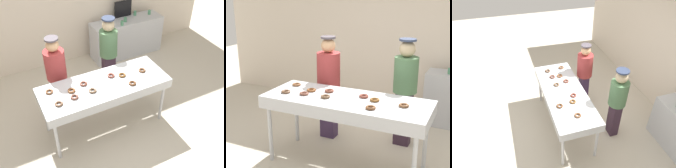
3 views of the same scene
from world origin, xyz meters
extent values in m
plane|color=beige|center=(0.00, 0.00, 0.00)|extent=(16.00, 16.00, 0.00)
cube|color=beige|center=(0.00, 2.46, 1.61)|extent=(8.00, 0.12, 3.23)
cube|color=#B7BABF|center=(0.00, 0.00, 0.88)|extent=(2.18, 0.83, 0.17)
cube|color=slate|center=(0.00, 0.00, 0.93)|extent=(1.85, 0.58, 0.08)
cylinder|color=#B7BABF|center=(-0.99, -0.33, 0.40)|extent=(0.06, 0.06, 0.80)
cylinder|color=#B7BABF|center=(0.99, -0.33, 0.40)|extent=(0.06, 0.06, 0.80)
cylinder|color=#B7BABF|center=(-0.99, 0.33, 0.40)|extent=(0.06, 0.06, 0.80)
cylinder|color=#B7BABF|center=(0.99, 0.33, 0.40)|extent=(0.06, 0.06, 0.80)
torus|color=brown|center=(-0.55, 0.06, 0.98)|extent=(0.18, 0.18, 0.03)
torus|color=brown|center=(0.41, -0.22, 0.98)|extent=(0.16, 0.16, 0.03)
torus|color=brown|center=(-0.57, -0.11, 0.98)|extent=(0.16, 0.16, 0.03)
torus|color=brown|center=(-0.31, 0.14, 0.98)|extent=(0.16, 0.16, 0.03)
torus|color=brown|center=(-0.88, 0.19, 0.98)|extent=(0.16, 0.16, 0.03)
torus|color=brown|center=(-0.83, -0.15, 0.98)|extent=(0.17, 0.17, 0.03)
torus|color=brown|center=(0.19, 0.13, 0.98)|extent=(0.17, 0.17, 0.03)
torus|color=brown|center=(-0.25, -0.10, 0.98)|extent=(0.13, 0.13, 0.03)
torus|color=brown|center=(0.37, 0.06, 0.98)|extent=(0.13, 0.13, 0.03)
torus|color=brown|center=(0.75, 0.02, 0.98)|extent=(0.13, 0.13, 0.03)
cube|color=#332130|center=(0.54, 0.94, 0.42)|extent=(0.24, 0.18, 0.85)
cylinder|color=#4C724C|center=(0.54, 0.94, 1.11)|extent=(0.35, 0.35, 0.53)
sphere|color=tan|center=(0.54, 0.94, 1.50)|extent=(0.23, 0.23, 0.23)
cylinder|color=#2A354E|center=(0.54, 0.94, 1.63)|extent=(0.25, 0.25, 0.03)
cube|color=#382645|center=(-0.61, 0.69, 0.42)|extent=(0.24, 0.18, 0.84)
cylinder|color=#993333|center=(-0.61, 0.69, 1.11)|extent=(0.36, 0.36, 0.55)
sphere|color=tan|center=(-0.61, 0.69, 1.50)|extent=(0.22, 0.22, 0.22)
cylinder|color=#4A444B|center=(-0.61, 0.69, 1.62)|extent=(0.23, 0.23, 0.03)
camera|label=1|loc=(-1.46, -3.15, 3.73)|focal=42.91mm
camera|label=2|loc=(1.57, -3.56, 2.36)|focal=51.18mm
camera|label=3|loc=(3.28, -1.02, 3.72)|focal=34.21mm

